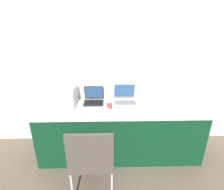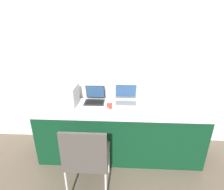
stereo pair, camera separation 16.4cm
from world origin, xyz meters
TOP-DOWN VIEW (x-y plane):
  - ground_plane at (0.00, 0.00)m, footprint 14.00×14.00m
  - wall_back at (0.00, 0.71)m, footprint 8.00×0.05m
  - table at (0.00, 0.31)m, footprint 2.25×0.64m
  - printer at (-0.80, 0.38)m, footprint 0.38×0.33m
  - laptop_left at (-0.38, 0.50)m, footprint 0.28×0.29m
  - laptop_right at (0.08, 0.51)m, footprint 0.33×0.34m
  - external_keyboard at (-0.38, 0.25)m, footprint 0.45×0.15m
  - coffee_cup at (-0.15, 0.30)m, footprint 0.07×0.07m
  - chair at (-0.34, -0.38)m, footprint 0.45×0.47m

SIDE VIEW (x-z plane):
  - ground_plane at x=0.00m, z-range 0.00..0.00m
  - table at x=0.00m, z-range 0.00..0.75m
  - chair at x=-0.34m, z-range 0.08..0.98m
  - external_keyboard at x=-0.38m, z-range 0.75..0.77m
  - laptop_left at x=-0.38m, z-range 0.69..0.92m
  - coffee_cup at x=-0.15m, z-range 0.75..0.85m
  - laptop_right at x=0.08m, z-range 0.68..0.94m
  - printer at x=-0.80m, z-range 0.76..1.04m
  - wall_back at x=0.00m, z-range 0.00..2.60m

